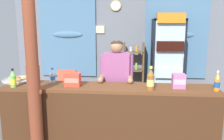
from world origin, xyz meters
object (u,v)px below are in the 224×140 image
(soda_bottle_water, at_px, (53,76))
(drink_fridge, at_px, (167,57))
(snack_box_wafer, at_px, (179,81))
(shopkeeper, at_px, (117,79))
(pastry_tray, at_px, (18,79))
(soda_bottle_iced_tea, at_px, (151,80))
(soda_bottle_lime_soda, at_px, (13,79))
(bottle_shelf_rack, at_px, (133,72))
(soda_bottle_orange_soda, at_px, (217,82))
(snack_box_crackers, at_px, (73,80))
(stall_counter, at_px, (108,118))
(plastic_lawn_chair, at_px, (65,88))
(soda_bottle_grape_soda, at_px, (34,77))
(timber_post, at_px, (33,70))

(soda_bottle_water, bearing_deg, drink_fridge, 46.91)
(soda_bottle_water, xyz_separation_m, snack_box_wafer, (1.72, -0.15, 0.01))
(shopkeeper, height_order, pastry_tray, shopkeeper)
(soda_bottle_iced_tea, relative_size, soda_bottle_lime_soda, 1.22)
(bottle_shelf_rack, bearing_deg, soda_bottle_water, -117.54)
(soda_bottle_orange_soda, relative_size, soda_bottle_water, 1.23)
(drink_fridge, bearing_deg, snack_box_crackers, -125.07)
(soda_bottle_iced_tea, relative_size, snack_box_crackers, 1.47)
(shopkeeper, bearing_deg, stall_counter, -97.71)
(snack_box_wafer, height_order, snack_box_crackers, snack_box_wafer)
(drink_fridge, relative_size, plastic_lawn_chair, 2.36)
(soda_bottle_lime_soda, height_order, pastry_tray, soda_bottle_lime_soda)
(soda_bottle_lime_soda, xyz_separation_m, soda_bottle_water, (0.42, 0.31, -0.02))
(soda_bottle_iced_tea, relative_size, snack_box_wafer, 1.62)
(soda_bottle_grape_soda, relative_size, soda_bottle_lime_soda, 0.88)
(shopkeeper, relative_size, snack_box_crackers, 7.70)
(soda_bottle_grape_soda, xyz_separation_m, soda_bottle_lime_soda, (-0.20, -0.19, 0.01))
(soda_bottle_water, bearing_deg, bottle_shelf_rack, 62.46)
(soda_bottle_iced_tea, xyz_separation_m, soda_bottle_lime_soda, (-1.78, -0.03, -0.02))
(bottle_shelf_rack, bearing_deg, shopkeeper, -97.53)
(soda_bottle_iced_tea, xyz_separation_m, soda_bottle_water, (-1.36, 0.27, -0.04))
(drink_fridge, xyz_separation_m, shopkeeper, (-0.98, -1.72, -0.12))
(soda_bottle_grape_soda, bearing_deg, soda_bottle_orange_soda, -3.11)
(drink_fridge, xyz_separation_m, snack_box_crackers, (-1.53, -2.18, -0.02))
(plastic_lawn_chair, relative_size, soda_bottle_orange_soda, 3.38)
(soda_bottle_grape_soda, distance_m, snack_box_crackers, 0.57)
(plastic_lawn_chair, height_order, snack_box_wafer, snack_box_wafer)
(drink_fridge, height_order, plastic_lawn_chair, drink_fridge)
(stall_counter, distance_m, pastry_tray, 1.44)
(soda_bottle_orange_soda, bearing_deg, soda_bottle_lime_soda, -178.59)
(soda_bottle_iced_tea, relative_size, pastry_tray, 0.67)
(shopkeeper, bearing_deg, timber_post, -141.38)
(timber_post, relative_size, drink_fridge, 1.30)
(stall_counter, xyz_separation_m, shopkeeper, (0.07, 0.53, 0.39))
(soda_bottle_lime_soda, xyz_separation_m, snack_box_wafer, (2.15, 0.15, -0.01))
(shopkeeper, xyz_separation_m, soda_bottle_orange_soda, (1.28, -0.52, 0.11))
(bottle_shelf_rack, relative_size, soda_bottle_iced_tea, 4.65)
(soda_bottle_water, distance_m, snack_box_wafer, 1.73)
(stall_counter, relative_size, soda_bottle_iced_tea, 9.41)
(drink_fridge, distance_m, pastry_tray, 3.10)
(soda_bottle_water, bearing_deg, soda_bottle_lime_soda, -144.13)
(stall_counter, xyz_separation_m, drink_fridge, (1.05, 2.25, 0.51))
(soda_bottle_grape_soda, distance_m, soda_bottle_water, 0.25)
(shopkeeper, height_order, snack_box_wafer, shopkeeper)
(plastic_lawn_chair, height_order, soda_bottle_orange_soda, soda_bottle_orange_soda)
(soda_bottle_iced_tea, distance_m, soda_bottle_water, 1.38)
(timber_post, height_order, bottle_shelf_rack, timber_post)
(stall_counter, distance_m, plastic_lawn_chair, 2.07)
(timber_post, bearing_deg, drink_fridge, 52.05)
(drink_fridge, bearing_deg, soda_bottle_lime_soda, -134.85)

